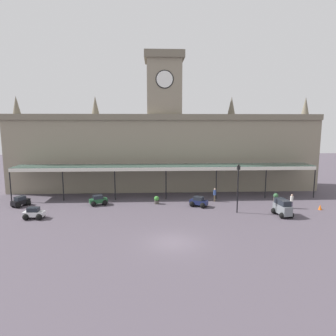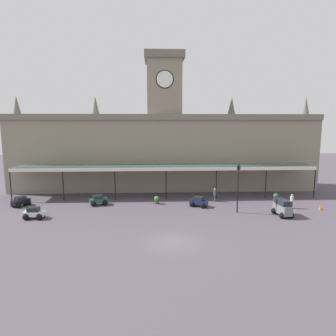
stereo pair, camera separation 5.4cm
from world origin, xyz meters
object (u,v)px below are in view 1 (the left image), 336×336
car_navy_sedan (199,202)px  planter_by_canopy (157,200)px  car_white_sedan (34,214)px  traffic_cone (320,207)px  victorian_lamppost (238,183)px  pedestrian_beside_cars (215,194)px  planter_near_kerb (276,197)px  car_black_sedan (21,202)px  car_green_sedan (98,201)px  pedestrian_near_entrance (292,201)px  car_grey_van (282,208)px

car_navy_sedan → planter_by_canopy: car_navy_sedan is taller
car_white_sedan → traffic_cone: 31.16m
victorian_lamppost → traffic_cone: (9.71, 0.63, -3.00)m
planter_by_canopy → pedestrian_beside_cars: bearing=6.4°
planter_by_canopy → planter_near_kerb: same height
car_black_sedan → pedestrian_beside_cars: (23.34, 1.09, 0.41)m
car_green_sedan → pedestrian_beside_cars: (14.26, 1.02, 0.41)m
planter_near_kerb → car_green_sedan: bearing=-177.5°
pedestrian_beside_cars → car_black_sedan: bearing=-177.3°
car_navy_sedan → car_black_sedan: size_ratio=1.00×
car_navy_sedan → planter_near_kerb: 10.36m
pedestrian_near_entrance → planter_by_canopy: bearing=170.4°
pedestrian_beside_cars → car_white_sedan: bearing=-163.5°
car_green_sedan → traffic_cone: bearing=-7.1°
car_white_sedan → car_grey_van: 25.88m
car_navy_sedan → pedestrian_near_entrance: 10.64m
car_grey_van → car_black_sedan: 29.75m
pedestrian_near_entrance → car_grey_van: bearing=-129.8°
car_navy_sedan → car_green_sedan: 11.98m
car_green_sedan → victorian_lamppost: bearing=-13.6°
car_white_sedan → victorian_lamppost: 21.62m
car_white_sedan → victorian_lamppost: size_ratio=0.39×
planter_by_canopy → car_black_sedan: bearing=-179.0°
car_white_sedan → planter_by_canopy: size_ratio=2.16×
car_grey_van → victorian_lamppost: size_ratio=0.47×
car_grey_van → pedestrian_beside_cars: 8.58m
car_white_sedan → car_black_sedan: size_ratio=0.92×
car_black_sedan → pedestrian_near_entrance: 31.65m
pedestrian_near_entrance → car_navy_sedan: bearing=173.3°
pedestrian_beside_cars → victorian_lamppost: 5.59m
car_grey_van → pedestrian_beside_cars: size_ratio=1.49×
car_black_sedan → traffic_cone: (34.55, -3.10, -0.21)m
planter_near_kerb → pedestrian_near_entrance: bearing=-82.7°
car_green_sedan → victorian_lamppost: 16.45m
pedestrian_near_entrance → car_white_sedan: bearing=-175.0°
car_navy_sedan → pedestrian_near_entrance: bearing=-6.7°
car_white_sedan → car_black_sedan: (-3.43, 4.81, 0.00)m
pedestrian_near_entrance → pedestrian_beside_cars: bearing=157.2°
victorian_lamppost → traffic_cone: bearing=3.7°
car_white_sedan → pedestrian_near_entrance: (28.12, 2.45, 0.41)m
car_black_sedan → car_navy_sedan: bearing=-3.1°
car_black_sedan → traffic_cone: 34.69m
car_black_sedan → pedestrian_near_entrance: pedestrian_near_entrance is taller
car_green_sedan → traffic_cone: 25.67m
car_grey_van → pedestrian_beside_cars: car_grey_van is taller
pedestrian_beside_cars → traffic_cone: 11.99m
car_navy_sedan → planter_near_kerb: bearing=12.1°
traffic_cone → car_white_sedan: bearing=-176.9°
planter_by_canopy → planter_near_kerb: bearing=2.9°
car_green_sedan → pedestrian_beside_cars: bearing=4.1°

